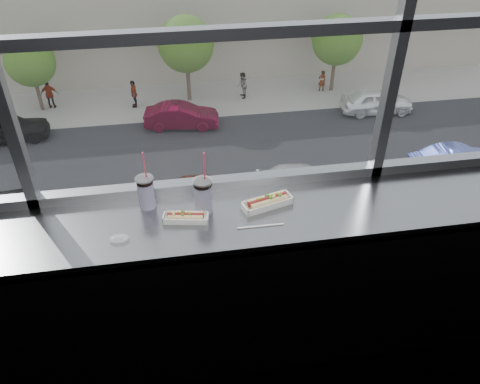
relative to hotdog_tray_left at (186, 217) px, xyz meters
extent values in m
plane|color=black|center=(0.18, 0.28, -0.57)|extent=(6.00, 0.00, 6.00)
cube|color=gray|center=(0.18, 0.01, -0.05)|extent=(6.00, 0.55, 0.06)
cube|color=gray|center=(0.18, -0.25, -0.57)|extent=(6.00, 0.04, 1.04)
cube|color=white|center=(0.00, 0.00, -0.02)|extent=(0.25, 0.12, 0.01)
cube|color=white|center=(0.00, 0.00, -0.01)|extent=(0.25, 0.12, 0.03)
cylinder|color=tan|center=(0.00, 0.00, 0.00)|extent=(0.19, 0.07, 0.04)
cylinder|color=maroon|center=(0.00, 0.00, 0.01)|extent=(0.20, 0.06, 0.03)
cube|color=white|center=(0.46, 0.06, -0.02)|extent=(0.30, 0.17, 0.01)
cube|color=white|center=(0.46, 0.06, 0.00)|extent=(0.30, 0.17, 0.04)
cylinder|color=tan|center=(0.46, 0.06, 0.01)|extent=(0.23, 0.11, 0.05)
cylinder|color=maroon|center=(0.46, 0.06, 0.02)|extent=(0.23, 0.10, 0.03)
cylinder|color=white|center=(-0.20, 0.16, 0.07)|extent=(0.09, 0.09, 0.18)
cylinder|color=black|center=(-0.20, 0.16, 0.15)|extent=(0.09, 0.09, 0.02)
cylinder|color=silver|center=(-0.20, 0.16, 0.16)|extent=(0.10, 0.10, 0.01)
cylinder|color=#F73F60|center=(-0.19, 0.16, 0.24)|extent=(0.01, 0.05, 0.19)
cylinder|color=white|center=(0.11, 0.07, 0.07)|extent=(0.10, 0.10, 0.19)
cylinder|color=black|center=(0.11, 0.07, 0.16)|extent=(0.10, 0.10, 0.02)
cylinder|color=silver|center=(0.11, 0.07, 0.18)|extent=(0.11, 0.11, 0.01)
cylinder|color=#F73F60|center=(0.12, 0.06, 0.26)|extent=(0.01, 0.05, 0.20)
cylinder|color=white|center=(0.38, -0.12, -0.02)|extent=(0.25, 0.01, 0.01)
ellipsoid|color=silver|center=(-0.35, -0.10, -0.01)|extent=(0.10, 0.07, 0.02)
plane|color=gray|center=(0.18, 43.78, -12.12)|extent=(120.00, 120.00, 0.00)
cube|color=gray|center=(0.18, 7.28, -12.10)|extent=(50.00, 14.00, 0.04)
cube|color=black|center=(0.18, 20.28, -12.09)|extent=(80.00, 10.00, 0.06)
cube|color=gray|center=(0.18, 28.28, -12.10)|extent=(80.00, 6.00, 0.04)
cube|color=#9D9482|center=(0.18, 38.28, -8.12)|extent=(50.00, 14.00, 8.00)
imported|color=white|center=(13.34, 24.28, -11.01)|extent=(3.02, 6.47, 2.10)
imported|color=#64001D|center=(0.70, 24.28, -11.07)|extent=(3.26, 6.23, 1.98)
imported|color=black|center=(-9.51, 24.28, -10.98)|extent=(3.29, 6.72, 2.17)
imported|color=maroon|center=(1.29, 16.28, -11.12)|extent=(2.74, 5.81, 1.89)
imported|color=#4352B0|center=(14.48, 16.28, -10.95)|extent=(2.80, 6.70, 2.23)
imported|color=black|center=(-7.00, 16.28, -11.04)|extent=(3.18, 6.38, 2.05)
imported|color=#BEBEBE|center=(6.07, 16.28, -11.04)|extent=(3.23, 6.38, 2.05)
imported|color=#66605B|center=(5.12, 27.98, -11.00)|extent=(0.72, 0.96, 2.17)
imported|color=#66605B|center=(-2.21, 27.78, -10.98)|extent=(0.74, 0.98, 2.21)
imported|color=#66605B|center=(10.89, 28.22, -11.17)|extent=(0.81, 0.61, 1.82)
imported|color=#66605B|center=(-7.69, 28.50, -10.93)|extent=(1.02, 0.77, 2.30)
cylinder|color=#47382B|center=(-8.31, 28.28, -10.95)|extent=(0.23, 0.23, 2.35)
sphere|color=#4B7A25|center=(-8.31, 28.28, -8.80)|extent=(3.13, 3.13, 3.13)
cylinder|color=#47382B|center=(1.46, 28.28, -10.75)|extent=(0.28, 0.28, 2.76)
sphere|color=#4B7A25|center=(1.46, 28.28, -8.22)|extent=(3.68, 3.68, 3.68)
cylinder|color=#47382B|center=(11.68, 28.28, -10.83)|extent=(0.26, 0.26, 2.58)
sphere|color=#4B7A25|center=(11.68, 28.28, -8.46)|extent=(3.45, 3.45, 3.45)
camera|label=1|loc=(-0.03, -1.97, 1.56)|focal=35.00mm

